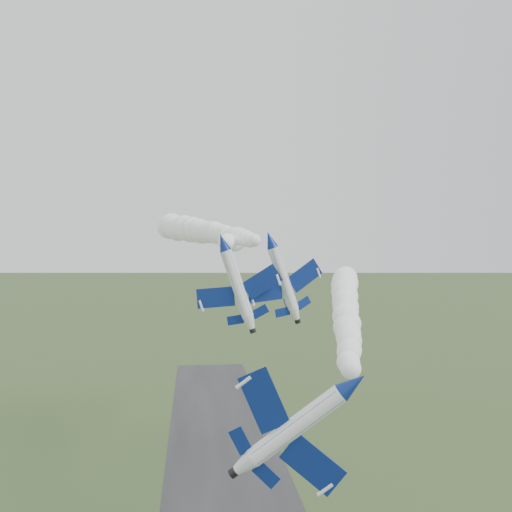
% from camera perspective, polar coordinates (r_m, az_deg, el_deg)
% --- Properties ---
extents(jet_lead, '(7.07, 12.91, 8.49)m').
position_cam_1_polar(jet_lead, '(44.24, 9.72, -12.51)').
color(jet_lead, white).
extents(smoke_trail_jet_lead, '(22.04, 73.20, 4.84)m').
position_cam_1_polar(smoke_trail_jet_lead, '(83.83, 8.98, -4.74)').
color(smoke_trail_jet_lead, white).
extents(jet_pair_left, '(10.54, 13.21, 4.30)m').
position_cam_1_polar(jet_pair_left, '(71.62, -3.34, 1.39)').
color(jet_pair_left, white).
extents(smoke_trail_jet_pair_left, '(12.49, 73.92, 5.49)m').
position_cam_1_polar(smoke_trail_jet_pair_left, '(111.57, -2.32, 1.59)').
color(smoke_trail_jet_pair_left, white).
extents(jet_pair_right, '(10.16, 12.61, 4.23)m').
position_cam_1_polar(jet_pair_right, '(72.88, 1.44, 1.67)').
color(jet_pair_right, white).
extents(smoke_trail_jet_pair_right, '(20.05, 61.20, 5.56)m').
position_cam_1_polar(smoke_trail_jet_pair_right, '(104.94, -5.39, 2.47)').
color(smoke_trail_jet_pair_right, white).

